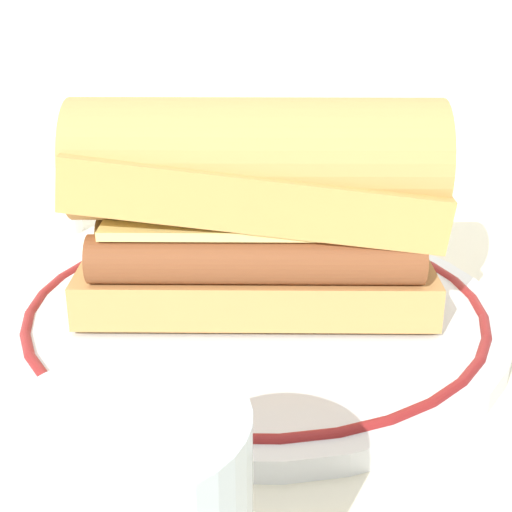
% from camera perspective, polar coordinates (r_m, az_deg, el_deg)
% --- Properties ---
extents(ground_plane, '(1.50, 1.50, 0.00)m').
position_cam_1_polar(ground_plane, '(0.46, 2.28, -5.07)').
color(ground_plane, '#EDE8CD').
extents(plate, '(0.30, 0.30, 0.01)m').
position_cam_1_polar(plate, '(0.46, -0.00, -4.33)').
color(plate, white).
rests_on(plate, ground_plane).
extents(sausage_sandwich, '(0.22, 0.10, 0.12)m').
position_cam_1_polar(sausage_sandwich, '(0.43, 0.00, 3.97)').
color(sausage_sandwich, tan).
rests_on(sausage_sandwich, plate).
extents(salt_shaker, '(0.03, 0.03, 0.08)m').
position_cam_1_polar(salt_shaker, '(0.62, -14.69, 5.20)').
color(salt_shaker, white).
rests_on(salt_shaker, ground_plane).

